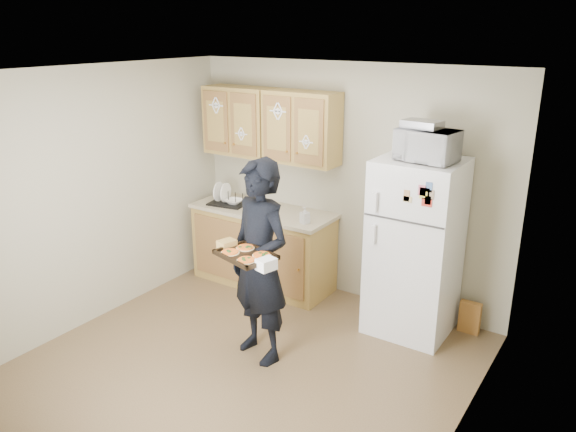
# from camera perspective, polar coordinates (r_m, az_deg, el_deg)

# --- Properties ---
(floor) EXTENTS (3.60, 3.60, 0.00)m
(floor) POSITION_cam_1_polar(r_m,az_deg,el_deg) (5.09, -4.50, -15.02)
(floor) COLOR brown
(floor) RESTS_ON ground
(ceiling) EXTENTS (3.60, 3.60, 0.00)m
(ceiling) POSITION_cam_1_polar(r_m,az_deg,el_deg) (4.25, -5.37, 14.27)
(ceiling) COLOR beige
(ceiling) RESTS_ON wall_back
(wall_back) EXTENTS (3.60, 0.04, 2.50)m
(wall_back) POSITION_cam_1_polar(r_m,az_deg,el_deg) (5.97, 5.81, 3.32)
(wall_back) COLOR #ADA78C
(wall_back) RESTS_ON floor
(wall_front) EXTENTS (3.60, 0.04, 2.50)m
(wall_front) POSITION_cam_1_polar(r_m,az_deg,el_deg) (3.43, -24.07, -10.38)
(wall_front) COLOR #ADA78C
(wall_front) RESTS_ON floor
(wall_left) EXTENTS (0.04, 3.60, 2.50)m
(wall_left) POSITION_cam_1_polar(r_m,az_deg,el_deg) (5.76, -19.15, 1.80)
(wall_left) COLOR #ADA78C
(wall_left) RESTS_ON floor
(wall_right) EXTENTS (0.04, 3.60, 2.50)m
(wall_right) POSITION_cam_1_polar(r_m,az_deg,el_deg) (3.76, 17.40, -6.91)
(wall_right) COLOR #ADA78C
(wall_right) RESTS_ON floor
(refrigerator) EXTENTS (0.75, 0.70, 1.70)m
(refrigerator) POSITION_cam_1_polar(r_m,az_deg,el_deg) (5.41, 12.77, -3.17)
(refrigerator) COLOR white
(refrigerator) RESTS_ON floor
(base_cabinet) EXTENTS (1.60, 0.60, 0.86)m
(base_cabinet) POSITION_cam_1_polar(r_m,az_deg,el_deg) (6.40, -2.54, -3.29)
(base_cabinet) COLOR olive
(base_cabinet) RESTS_ON floor
(countertop) EXTENTS (1.64, 0.64, 0.04)m
(countertop) POSITION_cam_1_polar(r_m,az_deg,el_deg) (6.24, -2.59, 0.55)
(countertop) COLOR #BBA990
(countertop) RESTS_ON base_cabinet
(upper_cab_left) EXTENTS (0.80, 0.33, 0.75)m
(upper_cab_left) POSITION_cam_1_polar(r_m,az_deg,el_deg) (6.36, -4.96, 9.61)
(upper_cab_left) COLOR olive
(upper_cab_left) RESTS_ON wall_back
(upper_cab_right) EXTENTS (0.80, 0.33, 0.75)m
(upper_cab_right) POSITION_cam_1_polar(r_m,az_deg,el_deg) (5.89, 1.40, 8.95)
(upper_cab_right) COLOR olive
(upper_cab_right) RESTS_ON wall_back
(cereal_box) EXTENTS (0.20, 0.07, 0.32)m
(cereal_box) POSITION_cam_1_polar(r_m,az_deg,el_deg) (5.77, 17.98, -9.77)
(cereal_box) COLOR gold
(cereal_box) RESTS_ON floor
(person) EXTENTS (0.75, 0.59, 1.81)m
(person) POSITION_cam_1_polar(r_m,az_deg,el_deg) (4.83, -2.91, -4.71)
(person) COLOR black
(person) RESTS_ON floor
(baking_tray) EXTENTS (0.53, 0.44, 0.04)m
(baking_tray) POSITION_cam_1_polar(r_m,az_deg,el_deg) (4.50, -4.31, -4.03)
(baking_tray) COLOR black
(baking_tray) RESTS_ON person
(pizza_front_left) EXTENTS (0.15, 0.15, 0.02)m
(pizza_front_left) POSITION_cam_1_polar(r_m,az_deg,el_deg) (4.53, -5.90, -3.68)
(pizza_front_left) COLOR orange
(pizza_front_left) RESTS_ON baking_tray
(pizza_front_right) EXTENTS (0.15, 0.15, 0.02)m
(pizza_front_right) POSITION_cam_1_polar(r_m,az_deg,el_deg) (4.37, -4.26, -4.49)
(pizza_front_right) COLOR orange
(pizza_front_right) RESTS_ON baking_tray
(pizza_back_left) EXTENTS (0.15, 0.15, 0.02)m
(pizza_back_left) POSITION_cam_1_polar(r_m,az_deg,el_deg) (4.62, -4.36, -3.21)
(pizza_back_left) COLOR orange
(pizza_back_left) RESTS_ON baking_tray
(pizza_back_right) EXTENTS (0.15, 0.15, 0.02)m
(pizza_back_right) POSITION_cam_1_polar(r_m,az_deg,el_deg) (4.46, -2.70, -3.98)
(pizza_back_right) COLOR orange
(pizza_back_right) RESTS_ON baking_tray
(microwave) EXTENTS (0.54, 0.39, 0.28)m
(microwave) POSITION_cam_1_polar(r_m,az_deg,el_deg) (5.07, 13.93, 6.98)
(microwave) COLOR white
(microwave) RESTS_ON refrigerator
(foil_pan) EXTENTS (0.35, 0.26, 0.07)m
(foil_pan) POSITION_cam_1_polar(r_m,az_deg,el_deg) (5.09, 13.47, 9.06)
(foil_pan) COLOR #AFAFB6
(foil_pan) RESTS_ON microwave
(dish_rack) EXTENTS (0.46, 0.37, 0.16)m
(dish_rack) POSITION_cam_1_polar(r_m,az_deg,el_deg) (6.41, -6.09, 1.92)
(dish_rack) COLOR black
(dish_rack) RESTS_ON countertop
(bowl) EXTENTS (0.20, 0.20, 0.05)m
(bowl) POSITION_cam_1_polar(r_m,az_deg,el_deg) (6.37, -5.51, 1.48)
(bowl) COLOR white
(bowl) RESTS_ON dish_rack
(soap_bottle) EXTENTS (0.10, 0.10, 0.18)m
(soap_bottle) POSITION_cam_1_polar(r_m,az_deg,el_deg) (5.75, 1.73, 0.08)
(soap_bottle) COLOR white
(soap_bottle) RESTS_ON countertop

